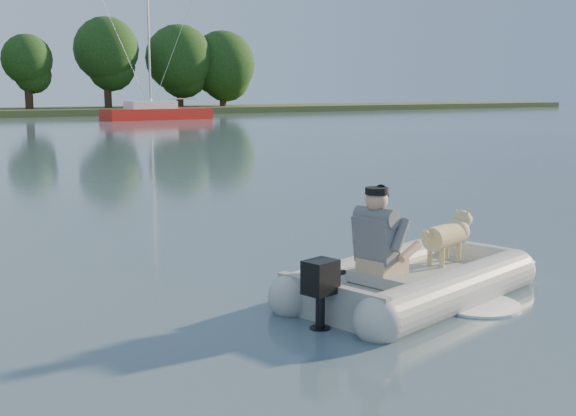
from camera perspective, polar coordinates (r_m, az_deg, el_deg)
water at (r=8.09m, az=10.04°, el=-7.28°), size 160.00×160.00×0.00m
dinghy at (r=8.23m, az=10.24°, el=-2.77°), size 5.32×4.31×1.38m
man at (r=7.67m, az=7.06°, el=-2.18°), size 0.84×0.76×1.07m
dog at (r=8.81m, az=12.28°, el=-2.53°), size 0.98×0.52×0.62m
outboard_motor at (r=7.02m, az=2.57°, el=-7.09°), size 0.46×0.37×0.78m
sailboat at (r=57.08m, az=-10.37°, el=7.40°), size 8.52×2.87×11.59m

